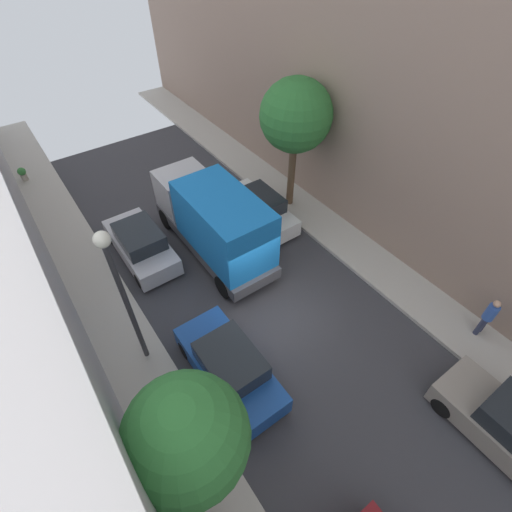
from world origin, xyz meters
TOP-DOWN VIEW (x-y plane):
  - ground at (0.00, 0.00)m, footprint 32.00×32.00m
  - sidewalk_left at (-5.00, 0.00)m, footprint 2.00×44.00m
  - sidewalk_right at (5.00, 0.00)m, footprint 2.00×44.00m
  - parked_car_left_2 at (-2.70, -1.23)m, footprint 1.78×4.20m
  - parked_car_left_3 at (-2.70, 5.68)m, footprint 1.78×4.20m
  - parked_car_right_2 at (2.70, 4.74)m, footprint 1.78×4.20m
  - delivery_truck at (0.00, 4.07)m, footprint 2.26×6.60m
  - pedestrian at (5.39, -4.93)m, footprint 0.40×0.36m
  - street_tree_0 at (-5.02, -3.56)m, footprint 2.58×2.58m
  - street_tree_1 at (4.71, 4.88)m, footprint 3.08×3.08m
  - potted_plant_1 at (-5.55, 14.63)m, footprint 0.41×0.41m
  - lamp_post at (-4.60, 1.07)m, footprint 0.44×0.44m

SIDE VIEW (x-z plane):
  - ground at x=0.00m, z-range 0.00..0.00m
  - sidewalk_left at x=-5.00m, z-range 0.00..0.15m
  - sidewalk_right at x=5.00m, z-range 0.00..0.15m
  - potted_plant_1 at x=-5.55m, z-range 0.18..0.89m
  - parked_car_left_2 at x=-2.70m, z-range -0.06..1.50m
  - parked_car_left_3 at x=-2.70m, z-range -0.06..1.50m
  - parked_car_right_2 at x=2.70m, z-range -0.06..1.50m
  - pedestrian at x=5.39m, z-range 0.21..1.93m
  - delivery_truck at x=0.00m, z-range 0.10..3.48m
  - lamp_post at x=-4.60m, z-range 1.02..6.55m
  - street_tree_0 at x=-5.02m, z-range 1.35..6.38m
  - street_tree_1 at x=4.71m, z-range 1.58..7.59m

